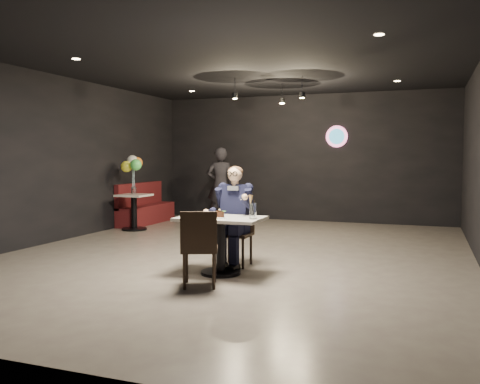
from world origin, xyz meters
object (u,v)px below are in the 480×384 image
at_px(chair_far, 236,233).
at_px(booth_bench, 146,203).
at_px(sundae_glass, 253,211).
at_px(passerby, 220,185).
at_px(seated_man, 236,215).
at_px(main_table, 221,246).
at_px(chair_near, 200,248).
at_px(balloon_vase, 134,191).
at_px(side_table, 134,212).

distance_m(chair_far, booth_bench, 4.98).
bearing_deg(sundae_glass, chair_far, 128.18).
bearing_deg(booth_bench, sundae_glass, -45.87).
height_order(chair_far, passerby, passerby).
bearing_deg(sundae_glass, seated_man, 128.18).
bearing_deg(seated_man, booth_bench, 134.99).
xyz_separation_m(sundae_glass, passerby, (-2.48, 4.94, 0.03)).
xyz_separation_m(main_table, seated_man, (0.00, 0.55, 0.34)).
bearing_deg(passerby, chair_near, 92.86).
bearing_deg(balloon_vase, passerby, 57.03).
bearing_deg(passerby, side_table, 39.89).
bearing_deg(sundae_glass, balloon_vase, 139.87).
height_order(chair_far, seated_man, seated_man).
xyz_separation_m(chair_far, seated_man, (0.00, 0.00, 0.26)).
relative_size(chair_far, balloon_vase, 5.85).
height_order(sundae_glass, side_table, sundae_glass).
relative_size(chair_far, seated_man, 0.64).
height_order(chair_near, sundae_glass, sundae_glass).
xyz_separation_m(chair_near, seated_man, (0.00, 1.20, 0.26)).
bearing_deg(chair_far, passerby, 114.91).
height_order(chair_far, booth_bench, booth_bench).
bearing_deg(main_table, booth_bench, 130.86).
bearing_deg(main_table, passerby, 112.41).
bearing_deg(chair_far, chair_near, -90.00).
xyz_separation_m(sundae_glass, balloon_vase, (-3.67, 3.10, -0.02)).
bearing_deg(booth_bench, seated_man, -45.01).
relative_size(seated_man, sundae_glass, 7.23).
distance_m(chair_near, side_table, 4.93).
bearing_deg(passerby, balloon_vase, 39.89).
height_order(side_table, passerby, passerby).
xyz_separation_m(sundae_glass, booth_bench, (-3.97, 4.10, -0.38)).
bearing_deg(side_table, balloon_vase, 0.00).
height_order(chair_near, booth_bench, booth_bench).
bearing_deg(passerby, sundae_glass, 99.49).
height_order(side_table, balloon_vase, balloon_vase).
distance_m(seated_man, sundae_glass, 0.74).
height_order(chair_far, balloon_vase, chair_far).
bearing_deg(side_table, main_table, -43.64).
bearing_deg(balloon_vase, sundae_glass, -40.13).
bearing_deg(chair_far, sundae_glass, -51.82).
bearing_deg(booth_bench, chair_far, -45.01).
height_order(booth_bench, balloon_vase, booth_bench).
bearing_deg(chair_far, balloon_vase, 141.94).
height_order(sundae_glass, passerby, passerby).
xyz_separation_m(seated_man, balloon_vase, (-3.22, 2.52, 0.11)).
height_order(chair_far, chair_near, same).
distance_m(seated_man, balloon_vase, 4.10).
relative_size(balloon_vase, passerby, 0.09).
bearing_deg(balloon_vase, main_table, -43.64).
relative_size(seated_man, side_table, 1.91).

